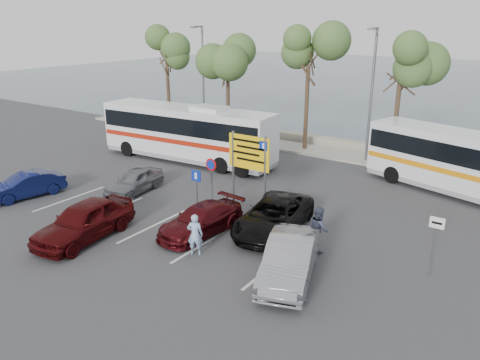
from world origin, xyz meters
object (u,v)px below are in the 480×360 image
Objects in this scene: street_lamp_right at (371,89)px; direction_sign at (249,158)px; car_silver_b at (290,259)px; coach_bus_left at (187,135)px; pedestrian_near at (195,235)px; car_red at (84,221)px; car_maroon at (201,220)px; street_lamp_left at (202,76)px; car_blue at (26,185)px; suv_black at (274,216)px; coach_bus_right at (475,168)px; pedestrian_far at (319,229)px; car_silver_a at (134,181)px.

street_lamp_right is 10.73m from direction_sign.
car_silver_b is (2.80, -15.00, -3.86)m from street_lamp_right.
coach_bus_left reaches higher than pedestrian_near.
street_lamp_right is at bearing 32.23° from coach_bus_left.
car_maroon is at bearing 34.05° from car_red.
street_lamp_left is at bearing 136.83° from direction_sign.
pedestrian_near is (1.00, -1.58, 0.22)m from car_maroon.
suv_black is (12.40, 3.59, 0.07)m from car_blue.
car_silver_b is (4.80, -1.06, 0.13)m from car_maroon.
car_blue is 0.91× the size of car_maroon.
coach_bus_right reaches higher than suv_black.
coach_bus_right is 6.27× the size of pedestrian_far.
street_lamp_left is 16.14m from car_blue.
street_lamp_left reaches higher than direction_sign.
car_silver_a is at bearing -148.35° from coach_bus_right.
street_lamp_left is at bearing 128.44° from suv_black.
direction_sign is 6.50m from car_silver_a.
coach_bus_left is at bearing 150.01° from direction_sign.
car_silver_a is 0.73× the size of suv_black.
car_blue is at bearing -127.55° from street_lamp_right.
street_lamp_left is 13.00m from street_lamp_right.
suv_black is (9.90, -6.03, -1.00)m from coach_bus_left.
coach_bus_right is (19.60, -3.02, -3.01)m from street_lamp_left.
street_lamp_left and street_lamp_right have the same top height.
street_lamp_left reaches higher than car_silver_a.
coach_bus_left reaches higher than car_maroon.
pedestrian_near reaches higher than car_maroon.
car_silver_a is (5.00, -12.02, -3.98)m from street_lamp_left.
direction_sign is at bearing 116.95° from car_silver_b.
coach_bus_right is 13.94m from car_maroon.
coach_bus_left is 2.57× the size of car_red.
car_silver_a is 0.79× the size of car_red.
pedestrian_far is (2.29, -0.50, 0.20)m from suv_black.
car_maroon is at bearing 148.78° from car_silver_b.
pedestrian_far is at bearing 22.01° from car_red.
pedestrian_near is 0.93× the size of pedestrian_far.
street_lamp_left reaches higher than coach_bus_right.
street_lamp_left reaches higher than car_blue.
car_blue is (-12.00, -15.61, -3.98)m from street_lamp_right.
car_maroon is (6.00, -1.92, -0.02)m from car_silver_a.
pedestrian_near is at bearing 169.01° from car_silver_b.
car_blue is at bearing -145.67° from car_silver_a.
car_silver_b is 3.84m from pedestrian_near.
coach_bus_right is 17.18m from car_silver_a.
direction_sign is at bearing 39.77° from car_blue.
pedestrian_near is (-1.00, -15.52, -3.77)m from street_lamp_right.
street_lamp_right is 1.93× the size of car_maroon.
coach_bus_left is at bearing 138.99° from suv_black.
car_blue is at bearing -152.13° from direction_sign.
car_blue is at bearing -86.34° from street_lamp_left.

